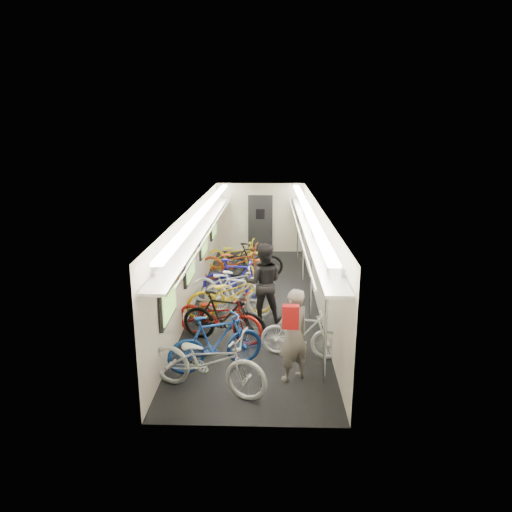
# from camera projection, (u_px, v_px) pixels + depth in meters

# --- Properties ---
(train_car_shell) EXTENTS (10.00, 10.00, 10.00)m
(train_car_shell) POSITION_uv_depth(u_px,v_px,m) (243.00, 230.00, 11.62)
(train_car_shell) COLOR black
(train_car_shell) RESTS_ON ground
(bicycle_0) EXTENTS (2.16, 1.33, 1.07)m
(bicycle_0) POSITION_uv_depth(u_px,v_px,m) (208.00, 361.00, 7.29)
(bicycle_0) COLOR #B7B7BC
(bicycle_0) RESTS_ON ground
(bicycle_1) EXTENTS (1.78, 1.13, 1.04)m
(bicycle_1) POSITION_uv_depth(u_px,v_px,m) (216.00, 342.00, 7.99)
(bicycle_1) COLOR navy
(bicycle_1) RESTS_ON ground
(bicycle_2) EXTENTS (2.03, 1.37, 1.01)m
(bicycle_2) POSITION_uv_depth(u_px,v_px,m) (219.00, 316.00, 9.16)
(bicycle_2) COLOR #9E1811
(bicycle_2) RESTS_ON ground
(bicycle_3) EXTENTS (1.84, 0.94, 1.06)m
(bicycle_3) POSITION_uv_depth(u_px,v_px,m) (224.00, 317.00, 9.03)
(bicycle_3) COLOR black
(bicycle_3) RESTS_ON ground
(bicycle_4) EXTENTS (2.19, 1.35, 1.09)m
(bicycle_4) POSITION_uv_depth(u_px,v_px,m) (232.00, 294.00, 10.28)
(bicycle_4) COLOR gold
(bicycle_4) RESTS_ON ground
(bicycle_5) EXTENTS (1.79, 0.97, 1.03)m
(bicycle_5) POSITION_uv_depth(u_px,v_px,m) (239.00, 294.00, 10.40)
(bicycle_5) COLOR white
(bicycle_5) RESTS_ON ground
(bicycle_6) EXTENTS (1.87, 0.66, 0.98)m
(bicycle_6) POSITION_uv_depth(u_px,v_px,m) (229.00, 283.00, 11.20)
(bicycle_6) COLOR silver
(bicycle_6) RESTS_ON ground
(bicycle_7) EXTENTS (1.73, 0.56, 1.03)m
(bicycle_7) POSITION_uv_depth(u_px,v_px,m) (236.00, 279.00, 11.48)
(bicycle_7) COLOR #191999
(bicycle_7) RESTS_ON ground
(bicycle_8) EXTENTS (2.16, 1.08, 1.09)m
(bicycle_8) POSITION_uv_depth(u_px,v_px,m) (236.00, 263.00, 12.77)
(bicycle_8) COLOR #983510
(bicycle_8) RESTS_ON ground
(bicycle_9) EXTENTS (1.73, 0.53, 1.03)m
(bicycle_9) POSITION_uv_depth(u_px,v_px,m) (253.00, 260.00, 13.12)
(bicycle_9) COLOR black
(bicycle_9) RESTS_ON ground
(bicycle_10) EXTENTS (1.93, 1.00, 0.97)m
(bicycle_10) POSITION_uv_depth(u_px,v_px,m) (236.00, 255.00, 13.83)
(bicycle_10) COLOR yellow
(bicycle_10) RESTS_ON ground
(bicycle_11) EXTENTS (1.59, 0.70, 0.93)m
(bicycle_11) POSITION_uv_depth(u_px,v_px,m) (301.00, 334.00, 8.45)
(bicycle_11) COLOR white
(bicycle_11) RESTS_ON ground
(passenger_near) EXTENTS (0.71, 0.66, 1.63)m
(passenger_near) POSITION_uv_depth(u_px,v_px,m) (293.00, 335.00, 7.57)
(passenger_near) COLOR gray
(passenger_near) RESTS_ON ground
(passenger_mid) EXTENTS (0.86, 0.67, 1.77)m
(passenger_mid) POSITION_uv_depth(u_px,v_px,m) (263.00, 283.00, 10.01)
(passenger_mid) COLOR black
(passenger_mid) RESTS_ON ground
(backpack) EXTENTS (0.27, 0.15, 0.38)m
(backpack) POSITION_uv_depth(u_px,v_px,m) (291.00, 317.00, 7.14)
(backpack) COLOR #AA1112
(backpack) RESTS_ON passenger_near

